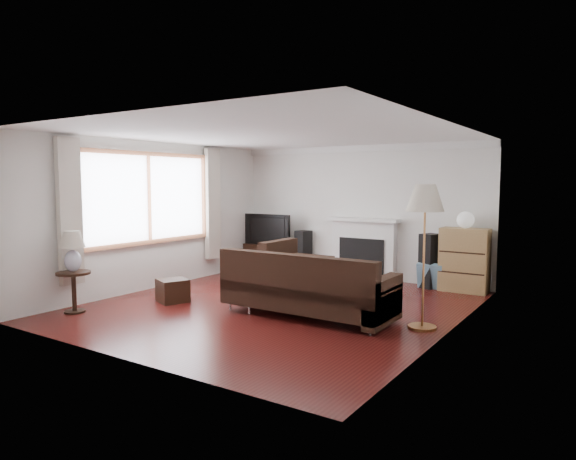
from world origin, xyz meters
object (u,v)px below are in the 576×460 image
Objects in this scene: coffee_table at (344,284)px; side_table at (74,292)px; tv_stand at (271,257)px; bookshelf at (464,260)px; sectional_sofa at (308,286)px; floor_lamp at (424,257)px.

side_table is (-2.67, -3.01, 0.09)m from coffee_table.
tv_stand is 1.02× the size of bookshelf.
sectional_sofa is at bearing 30.08° from side_table.
side_table is (-4.33, -1.90, -0.61)m from floor_lamp.
tv_stand is at bearing 148.78° from floor_lamp.
tv_stand is 1.09× the size of coffee_table.
sectional_sofa is (2.53, -2.71, 0.14)m from tv_stand.
tv_stand is 4.35m from side_table.
tv_stand is 4.76m from floor_lamp.
bookshelf is (3.89, 0.05, 0.26)m from tv_stand.
bookshelf is 1.07× the size of coffee_table.
bookshelf reaches higher than side_table.
bookshelf is 0.41× the size of sectional_sofa.
coffee_table is (-1.52, -1.38, -0.34)m from bookshelf.
tv_stand is at bearing 151.40° from coffee_table.
floor_lamp is (1.66, -1.11, 0.70)m from coffee_table.
sectional_sofa is 1.40m from coffee_table.
bookshelf is 3.08m from sectional_sofa.
tv_stand reaches higher than coffee_table.
floor_lamp is at bearing -31.22° from tv_stand.
floor_lamp reaches higher than tv_stand.
bookshelf is at bearing 46.42° from side_table.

